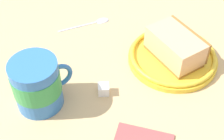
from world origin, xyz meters
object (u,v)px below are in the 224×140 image
object	(u,v)px
cake_slice	(176,46)
teaspoon	(95,22)
small_plate	(173,57)
sugar_cube	(104,89)
tea_mug	(37,83)

from	to	relation	value
cake_slice	teaspoon	distance (cm)	20.71
small_plate	cake_slice	size ratio (longest dim) A/B	1.36
teaspoon	sugar_cube	xyz separation A→B (cm)	(-11.40, 17.77, 0.64)
tea_mug	teaspoon	xyz separation A→B (cm)	(2.35, -24.55, -4.69)
cake_slice	tea_mug	distance (cm)	27.33
teaspoon	sugar_cube	world-z (taller)	sugar_cube
small_plate	tea_mug	bearing A→B (deg)	49.42
small_plate	cake_slice	bearing A→B (deg)	-121.42
small_plate	tea_mug	world-z (taller)	tea_mug
tea_mug	teaspoon	size ratio (longest dim) A/B	0.98
small_plate	cake_slice	distance (cm)	2.78
teaspoon	tea_mug	bearing A→B (deg)	95.46
sugar_cube	teaspoon	bearing A→B (deg)	-57.32
small_plate	tea_mug	size ratio (longest dim) A/B	1.82
cake_slice	teaspoon	xyz separation A→B (cm)	(20.08, -3.79, -3.38)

